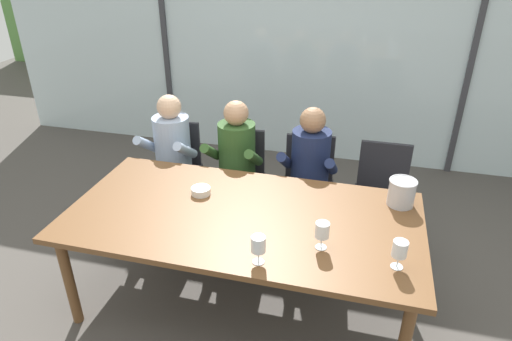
# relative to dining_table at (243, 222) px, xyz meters

# --- Properties ---
(ground) EXTENTS (14.00, 14.00, 0.00)m
(ground) POSITION_rel_dining_table_xyz_m (0.00, 1.00, -0.69)
(ground) COLOR #4C4742
(window_glass_panel) EXTENTS (7.54, 0.03, 2.60)m
(window_glass_panel) POSITION_rel_dining_table_xyz_m (0.00, 2.59, 0.61)
(window_glass_panel) COLOR silver
(window_glass_panel) RESTS_ON ground
(window_mullion_left) EXTENTS (0.06, 0.06, 2.60)m
(window_mullion_left) POSITION_rel_dining_table_xyz_m (-1.70, 2.57, 0.61)
(window_mullion_left) COLOR #38383D
(window_mullion_left) RESTS_ON ground
(window_mullion_right) EXTENTS (0.06, 0.06, 2.60)m
(window_mullion_right) POSITION_rel_dining_table_xyz_m (1.70, 2.57, 0.61)
(window_mullion_right) COLOR #38383D
(window_mullion_right) RESTS_ON ground
(hillside_vineyard) EXTENTS (13.54, 2.40, 2.12)m
(hillside_vineyard) POSITION_rel_dining_table_xyz_m (0.00, 6.82, 0.37)
(hillside_vineyard) COLOR #568942
(hillside_vineyard) RESTS_ON ground
(dining_table) EXTENTS (2.34, 1.18, 0.76)m
(dining_table) POSITION_rel_dining_table_xyz_m (0.00, 0.00, 0.00)
(dining_table) COLOR brown
(dining_table) RESTS_ON ground
(chair_near_curtain) EXTENTS (0.48, 0.48, 0.89)m
(chair_near_curtain) POSITION_rel_dining_table_xyz_m (-0.95, 1.02, -0.18)
(chair_near_curtain) COLOR #232328
(chair_near_curtain) RESTS_ON ground
(chair_left_of_center) EXTENTS (0.48, 0.48, 0.89)m
(chair_left_of_center) POSITION_rel_dining_table_xyz_m (-0.32, 1.00, -0.18)
(chair_left_of_center) COLOR #232328
(chair_left_of_center) RESTS_ON ground
(chair_center) EXTENTS (0.48, 0.48, 0.89)m
(chair_center) POSITION_rel_dining_table_xyz_m (0.29, 1.02, -0.18)
(chair_center) COLOR #232328
(chair_center) RESTS_ON ground
(chair_right_of_center) EXTENTS (0.44, 0.44, 0.89)m
(chair_right_of_center) POSITION_rel_dining_table_xyz_m (0.92, 1.03, -0.18)
(chair_right_of_center) COLOR #232328
(chair_right_of_center) RESTS_ON ground
(person_pale_blue_shirt) EXTENTS (0.48, 0.63, 1.20)m
(person_pale_blue_shirt) POSITION_rel_dining_table_xyz_m (-0.93, 0.86, -0.00)
(person_pale_blue_shirt) COLOR #9EB2D1
(person_pale_blue_shirt) RESTS_ON ground
(person_olive_shirt) EXTENTS (0.47, 0.62, 1.20)m
(person_olive_shirt) POSITION_rel_dining_table_xyz_m (-0.33, 0.86, -0.00)
(person_olive_shirt) COLOR #2D5123
(person_olive_shirt) RESTS_ON ground
(person_navy_polo) EXTENTS (0.47, 0.62, 1.20)m
(person_navy_polo) POSITION_rel_dining_table_xyz_m (0.31, 0.86, -0.00)
(person_navy_polo) COLOR #192347
(person_navy_polo) RESTS_ON ground
(ice_bucket_primary) EXTENTS (0.19, 0.19, 0.19)m
(ice_bucket_primary) POSITION_rel_dining_table_xyz_m (1.01, 0.39, 0.16)
(ice_bucket_primary) COLOR #B7B7BC
(ice_bucket_primary) RESTS_ON dining_table
(tasting_bowl) EXTENTS (0.14, 0.14, 0.05)m
(tasting_bowl) POSITION_rel_dining_table_xyz_m (-0.36, 0.18, 0.09)
(tasting_bowl) COLOR silver
(tasting_bowl) RESTS_ON dining_table
(wine_glass_by_left_taster) EXTENTS (0.08, 0.08, 0.17)m
(wine_glass_by_left_taster) POSITION_rel_dining_table_xyz_m (0.55, -0.23, 0.18)
(wine_glass_by_left_taster) COLOR silver
(wine_glass_by_left_taster) RESTS_ON dining_table
(wine_glass_near_bucket) EXTENTS (0.08, 0.08, 0.17)m
(wine_glass_near_bucket) POSITION_rel_dining_table_xyz_m (0.22, -0.45, 0.18)
(wine_glass_near_bucket) COLOR silver
(wine_glass_near_bucket) RESTS_ON dining_table
(wine_glass_center_pour) EXTENTS (0.08, 0.08, 0.17)m
(wine_glass_center_pour) POSITION_rel_dining_table_xyz_m (0.98, -0.30, 0.19)
(wine_glass_center_pour) COLOR silver
(wine_glass_center_pour) RESTS_ON dining_table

